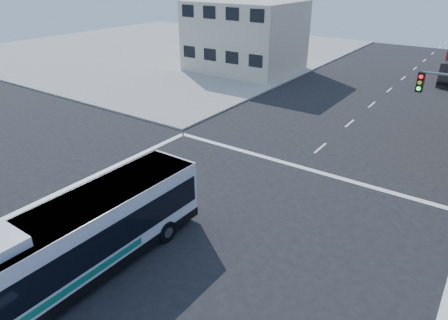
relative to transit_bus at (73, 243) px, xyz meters
The scene contains 4 objects.
ground 5.78m from the transit_bus, 59.04° to the left, with size 120.00×120.00×0.00m, color black.
sidewalk_nw 51.14m from the transit_bus, 128.99° to the left, with size 50.00×50.00×0.15m, color #99978E.
building_west 37.56m from the transit_bus, 112.23° to the left, with size 12.06×10.06×8.00m.
transit_bus is the anchor object (origin of this frame).
Camera 1 is at (9.03, -11.59, 11.24)m, focal length 32.00 mm.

